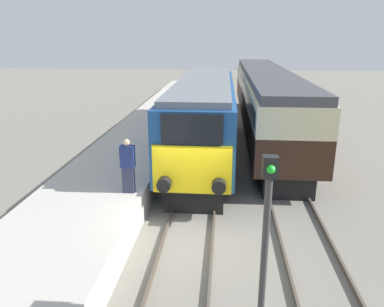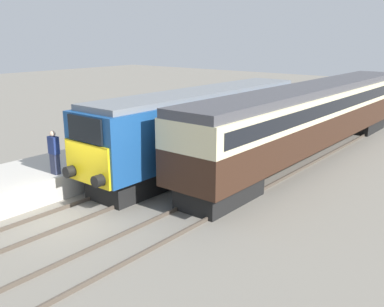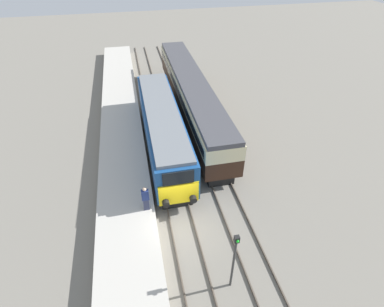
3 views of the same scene
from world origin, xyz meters
name	(u,v)px [view 1 (image 1 of 3)]	position (x,y,z in m)	size (l,w,h in m)	color
ground_plane	(189,238)	(0.00, 0.00, 0.00)	(120.00, 120.00, 0.00)	slate
platform_left	(139,146)	(-3.30, 8.00, 0.49)	(3.50, 50.00, 0.98)	#B7B2A8
rails_near_track	(200,177)	(0.00, 5.00, 0.07)	(1.51, 60.00, 0.14)	#4C4238
rails_far_track	(281,179)	(3.40, 5.00, 0.07)	(1.50, 60.00, 0.14)	#4C4238
locomotive	(205,114)	(0.00, 8.14, 2.15)	(2.70, 14.52, 3.84)	black
passenger_carriage	(265,95)	(3.40, 13.28, 2.37)	(2.75, 21.35, 3.87)	black
person_on_platform	(128,166)	(-2.01, 1.04, 1.87)	(0.44, 0.26, 1.77)	#2D334C
signal_post	(265,247)	(1.70, -4.21, 2.35)	(0.24, 0.28, 3.96)	#333333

